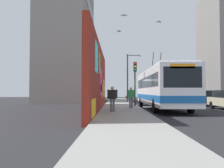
% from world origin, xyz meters
% --- Properties ---
extents(ground_plane, '(80.00, 80.00, 0.00)m').
position_xyz_m(ground_plane, '(0.00, 0.00, 0.00)').
color(ground_plane, '#232326').
extents(sidewalk_slab, '(48.00, 3.20, 0.15)m').
position_xyz_m(sidewalk_slab, '(0.00, 1.60, 0.07)').
color(sidewalk_slab, gray).
rests_on(sidewalk_slab, ground_plane).
extents(graffiti_wall, '(14.60, 0.32, 4.83)m').
position_xyz_m(graffiti_wall, '(-3.71, 3.35, 2.41)').
color(graffiti_wall, maroon).
rests_on(graffiti_wall, ground_plane).
extents(building_far_left, '(12.34, 6.60, 19.32)m').
position_xyz_m(building_far_left, '(12.72, 9.20, 9.66)').
color(building_far_left, gray).
rests_on(building_far_left, ground_plane).
extents(city_bus, '(12.68, 2.68, 5.11)m').
position_xyz_m(city_bus, '(-0.79, -1.80, 1.85)').
color(city_bus, silver).
rests_on(city_bus, ground_plane).
extents(parked_car_dark_gray, '(4.67, 1.91, 1.58)m').
position_xyz_m(parked_car_dark_gray, '(3.70, -7.00, 0.84)').
color(parked_car_dark_gray, '#38383D').
rests_on(parked_car_dark_gray, ground_plane).
extents(parked_car_silver, '(4.74, 1.81, 1.58)m').
position_xyz_m(parked_car_silver, '(9.82, -7.00, 0.84)').
color(parked_car_silver, '#B7B7BC').
rests_on(parked_car_silver, ground_plane).
extents(parked_car_white, '(4.77, 1.85, 1.58)m').
position_xyz_m(parked_car_white, '(15.18, -7.00, 0.84)').
color(parked_car_white, white).
rests_on(parked_car_white, ground_plane).
extents(pedestrian_at_curb, '(0.22, 0.75, 1.67)m').
position_xyz_m(pedestrian_at_curb, '(-2.13, 0.85, 1.13)').
color(pedestrian_at_curb, '#595960').
rests_on(pedestrian_at_curb, sidewalk_slab).
extents(pedestrian_near_wall, '(0.22, 0.67, 1.66)m').
position_xyz_m(pedestrian_near_wall, '(-5.43, 2.30, 1.12)').
color(pedestrian_near_wall, '#595960').
rests_on(pedestrian_near_wall, sidewalk_slab).
extents(traffic_light, '(0.49, 0.28, 3.97)m').
position_xyz_m(traffic_light, '(-0.28, 0.35, 2.83)').
color(traffic_light, '#2D382D').
rests_on(traffic_light, sidewalk_slab).
extents(street_lamp, '(0.44, 1.93, 6.35)m').
position_xyz_m(street_lamp, '(9.69, 0.22, 3.83)').
color(street_lamp, '#4C4C51').
rests_on(street_lamp, sidewalk_slab).
extents(flying_pigeons, '(9.48, 4.87, 2.17)m').
position_xyz_m(flying_pigeons, '(-0.35, -0.18, 8.90)').
color(flying_pigeons, gray).
extents(curbside_puddle, '(2.03, 2.03, 0.00)m').
position_xyz_m(curbside_puddle, '(1.49, -0.60, 0.00)').
color(curbside_puddle, black).
rests_on(curbside_puddle, ground_plane).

